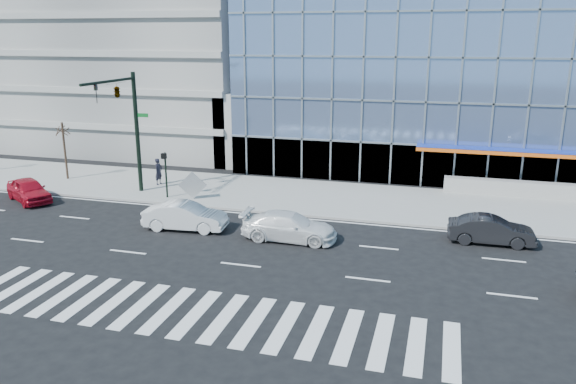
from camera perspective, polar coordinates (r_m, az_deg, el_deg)
name	(u,v)px	position (r m, az deg, el deg)	size (l,w,h in m)	color
ground	(267,237)	(30.27, -2.18, -4.55)	(160.00, 160.00, 0.00)	black
sidewalk	(303,196)	(37.56, 1.58, -0.39)	(120.00, 8.00, 0.15)	gray
theatre_building	(512,70)	(53.33, 21.79, 11.39)	(42.00, 26.00, 15.00)	#6D87B5
parking_garage	(157,40)	(60.34, -13.19, 14.83)	(24.00, 24.00, 20.00)	gray
ramp_block	(264,126)	(47.96, -2.42, 6.70)	(6.00, 8.00, 6.00)	gray
traffic_signal	(123,105)	(37.53, -16.40, 8.47)	(1.14, 5.74, 8.00)	black
ped_signal_post	(165,168)	(37.28, -12.37, 2.41)	(0.30, 0.33, 3.00)	black
street_tree_near	(63,130)	(44.21, -21.92, 5.85)	(1.10, 1.10, 4.23)	#332319
white_suv	(289,226)	(29.58, 0.13, -3.52)	(2.06, 5.06, 1.47)	white
white_sedan	(185,216)	(31.65, -10.39, -2.43)	(1.61, 4.63, 1.52)	silver
dark_sedan	(491,230)	(30.93, 19.93, -3.66)	(1.52, 4.34, 1.43)	black
red_sedan	(29,190)	(40.13, -24.85, 0.18)	(1.77, 4.39, 1.50)	#AB0D1E
pedestrian	(159,171)	(41.00, -13.01, 2.05)	(0.68, 0.45, 1.88)	black
tilted_panel	(193,185)	(36.85, -9.67, 0.68)	(1.30, 0.06, 1.30)	#A1A1A1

